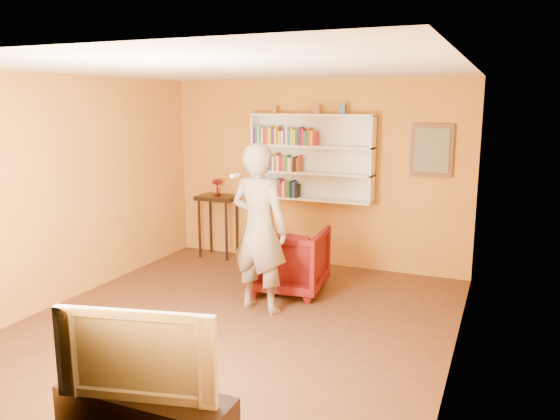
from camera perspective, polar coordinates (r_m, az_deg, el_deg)
The scene contains 15 objects.
room_shell at distance 5.80m, azimuth -4.57°, elevation -2.38°, with size 5.30×5.80×2.88m.
bookshelf at distance 7.89m, azimuth 3.48°, elevation 5.50°, with size 1.80×0.29×1.23m.
books_row_lower at distance 8.04m, azimuth -0.31°, elevation 2.29°, with size 0.68×0.19×0.26m.
books_row_middle at distance 7.99m, azimuth -0.22°, elevation 4.95°, with size 0.72×0.19×0.27m.
books_row_upper at distance 7.91m, azimuth 0.59°, elevation 7.68°, with size 0.95×0.19×0.27m.
ornament_left at distance 8.01m, azimuth -0.54°, elevation 10.39°, with size 0.07×0.07×0.09m, color #A1602E.
ornament_centre at distance 7.77m, azimuth 3.92°, elevation 10.41°, with size 0.08×0.08×0.11m, color #9F5335.
ornament_right at distance 7.66m, azimuth 6.56°, elevation 10.40°, with size 0.09×0.09×0.13m, color #465B74.
framed_painting at distance 7.55m, azimuth 15.58°, elevation 6.04°, with size 0.55×0.05×0.70m.
console_table at distance 8.48m, azimuth -6.51°, elevation 0.41°, with size 0.59×0.45×0.97m.
ruby_lustre at distance 8.42m, azimuth -6.57°, elevation 2.77°, with size 0.16×0.16×0.26m.
armchair at distance 6.94m, azimuth 0.94°, elevation -5.20°, with size 0.89×0.91×0.83m, color #470509.
person at distance 6.17m, azimuth -2.17°, elevation -1.96°, with size 0.71×0.47×1.94m, color #786758.
game_remote at distance 5.87m, azimuth -4.73°, elevation 3.64°, with size 0.04×0.15×0.04m, color white.
television at distance 3.85m, azimuth -14.22°, elevation -13.91°, with size 1.09×0.14×0.63m, color black.
Camera 1 is at (2.61, -5.00, 2.37)m, focal length 35.00 mm.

